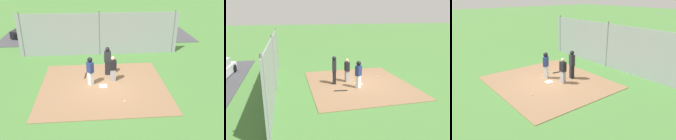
{
  "view_description": "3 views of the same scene",
  "coord_description": "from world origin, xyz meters",
  "views": [
    {
      "loc": [
        0.53,
        12.1,
        6.62
      ],
      "look_at": [
        -0.55,
        -0.46,
        0.82
      ],
      "focal_mm": 38.1,
      "sensor_mm": 36.0,
      "label": 1
    },
    {
      "loc": [
        12.59,
        -4.45,
        4.59
      ],
      "look_at": [
        -0.26,
        -1.33,
        0.98
      ],
      "focal_mm": 34.11,
      "sensor_mm": 36.0,
      "label": 2
    },
    {
      "loc": [
        -10.63,
        7.19,
        5.31
      ],
      "look_at": [
        -0.61,
        -0.71,
        0.83
      ],
      "focal_mm": 35.52,
      "sensor_mm": 36.0,
      "label": 3
    }
  ],
  "objects": [
    {
      "name": "catcher",
      "position": [
        -0.62,
        -0.62,
        0.85
      ],
      "size": [
        0.4,
        0.28,
        1.58
      ],
      "rotation": [
        0.0,
        0.0,
        1.63
      ],
      "color": "#9E9EA3",
      "rests_on": "dirt_infield"
    },
    {
      "name": "home_plate",
      "position": [
        0.0,
        0.0,
        0.04
      ],
      "size": [
        0.45,
        0.45,
        0.02
      ],
      "primitive_type": "cube",
      "rotation": [
        0.0,
        0.0,
        -0.02
      ],
      "color": "white",
      "rests_on": "dirt_infield"
    },
    {
      "name": "parked_car_silver",
      "position": [
        3.41,
        -9.93,
        0.61
      ],
      "size": [
        4.21,
        1.9,
        1.28
      ],
      "rotation": [
        0.0,
        0.0,
        -0.0
      ],
      "color": "#B2B2B7",
      "rests_on": "parking_lot"
    },
    {
      "name": "runner",
      "position": [
        0.72,
        -0.28,
        1.02
      ],
      "size": [
        0.44,
        0.46,
        1.71
      ],
      "rotation": [
        0.0,
        0.0,
        3.79
      ],
      "color": "silver",
      "rests_on": "dirt_infield"
    },
    {
      "name": "parking_lot",
      "position": [
        0.0,
        -10.14,
        0.02
      ],
      "size": [
        18.0,
        5.2,
        0.04
      ],
      "primitive_type": "cube",
      "color": "#424247",
      "rests_on": "ground_plane"
    },
    {
      "name": "backstop_fence",
      "position": [
        0.0,
        -5.26,
        1.6
      ],
      "size": [
        12.0,
        0.1,
        3.35
      ],
      "color": "#93999E",
      "rests_on": "ground_plane"
    },
    {
      "name": "dirt_infield",
      "position": [
        0.0,
        0.0,
        0.01
      ],
      "size": [
        7.2,
        6.4,
        0.03
      ],
      "primitive_type": "cube",
      "color": "#896647",
      "rests_on": "ground_plane"
    },
    {
      "name": "baseball",
      "position": [
        -1.01,
        1.78,
        0.07
      ],
      "size": [
        0.07,
        0.07,
        0.07
      ],
      "primitive_type": "sphere",
      "color": "white",
      "rests_on": "dirt_infield"
    },
    {
      "name": "umpire",
      "position": [
        -0.36,
        -1.55,
        1.01
      ],
      "size": [
        0.43,
        0.35,
        1.84
      ],
      "rotation": [
        0.0,
        0.0,
        1.32
      ],
      "color": "black",
      "rests_on": "dirt_infield"
    },
    {
      "name": "ground_plane",
      "position": [
        0.0,
        0.0,
        0.0
      ],
      "size": [
        140.0,
        140.0,
        0.0
      ],
      "primitive_type": "plane",
      "color": "#477A38"
    },
    {
      "name": "parked_car_dark",
      "position": [
        5.87,
        -10.08,
        0.61
      ],
      "size": [
        4.43,
        2.42,
        1.28
      ],
      "rotation": [
        0.0,
        0.0,
        2.97
      ],
      "color": "black",
      "rests_on": "parking_lot"
    },
    {
      "name": "baseball_bat",
      "position": [
        1.04,
        -1.48,
        0.06
      ],
      "size": [
        0.15,
        0.81,
        0.06
      ],
      "primitive_type": "cylinder",
      "rotation": [
        0.0,
        1.57,
        4.6
      ],
      "color": "black",
      "rests_on": "dirt_infield"
    }
  ]
}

